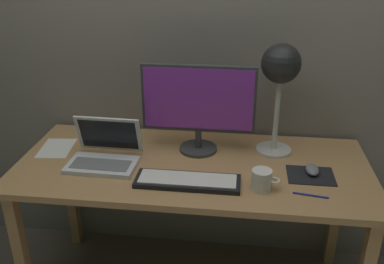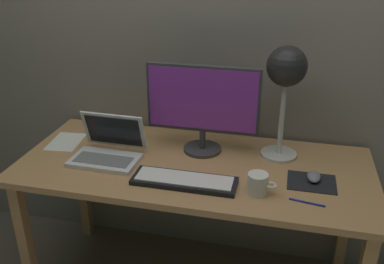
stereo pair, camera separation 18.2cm
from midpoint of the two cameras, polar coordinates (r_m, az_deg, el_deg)
name	(u,v)px [view 1 (the left image)]	position (r m, az deg, el deg)	size (l,w,h in m)	color
back_wall	(203,23)	(2.13, -1.07, 14.36)	(4.80, 0.06, 2.60)	gray
desk	(193,178)	(1.99, -2.55, -6.28)	(1.60, 0.70, 0.74)	tan
monitor	(198,103)	(1.97, -1.78, 3.82)	(0.53, 0.18, 0.42)	#38383A
keyboard_main	(187,181)	(1.79, -3.58, -6.61)	(0.44, 0.14, 0.03)	black
laptop	(105,150)	(2.00, -14.10, -2.42)	(0.31, 0.25, 0.20)	silver
desk_lamp	(280,72)	(1.93, 9.07, 7.91)	(0.18, 0.18, 0.52)	beige
mousepad	(311,175)	(1.89, 12.93, -5.75)	(0.20, 0.16, 0.00)	black
mouse	(312,170)	(1.90, 13.15, -5.00)	(0.06, 0.10, 0.03)	slate
coffee_mug	(262,180)	(1.74, 6.38, -6.46)	(0.12, 0.08, 0.09)	white
paper_sheet_near_mouse	(57,148)	(2.21, -19.92, -2.08)	(0.15, 0.21, 0.00)	white
pen	(311,195)	(1.75, 12.71, -8.32)	(0.01, 0.01, 0.14)	#2633A5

